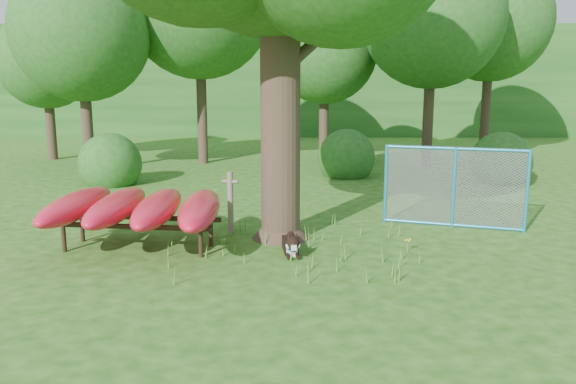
{
  "coord_description": "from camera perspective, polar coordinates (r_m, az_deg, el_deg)",
  "views": [
    {
      "loc": [
        0.26,
        -8.59,
        2.9
      ],
      "look_at": [
        0.2,
        1.2,
        1.0
      ],
      "focal_mm": 35.0,
      "sensor_mm": 36.0,
      "label": 1
    }
  ],
  "objects": [
    {
      "name": "wooded_hillside",
      "position": [
        36.59,
        -0.07,
        11.13
      ],
      "size": [
        80.0,
        12.0,
        6.0
      ],
      "primitive_type": "cube",
      "color": "#1D531B",
      "rests_on": "ground"
    },
    {
      "name": "bg_tree_a",
      "position": [
        19.84,
        -20.28,
        14.9
      ],
      "size": [
        4.4,
        4.4,
        6.7
      ],
      "color": "#34261C",
      "rests_on": "ground"
    },
    {
      "name": "kayak_rack",
      "position": [
        10.22,
        -15.07,
        -1.54
      ],
      "size": [
        3.06,
        3.14,
        0.98
      ],
      "rotation": [
        0.0,
        0.0,
        -0.12
      ],
      "color": "black",
      "rests_on": "ground"
    },
    {
      "name": "bg_tree_f",
      "position": [
        23.51,
        -23.41,
        12.13
      ],
      "size": [
        3.6,
        3.6,
        5.55
      ],
      "color": "#34261C",
      "rests_on": "ground"
    },
    {
      "name": "bg_tree_d",
      "position": [
        20.28,
        14.5,
        16.83
      ],
      "size": [
        4.8,
        4.8,
        7.5
      ],
      "color": "#34261C",
      "rests_on": "ground"
    },
    {
      "name": "shrub_right",
      "position": [
        17.96,
        20.67,
        0.98
      ],
      "size": [
        1.8,
        1.8,
        1.8
      ],
      "primitive_type": "sphere",
      "color": "#1D531B",
      "rests_on": "ground"
    },
    {
      "name": "wildflower_clump",
      "position": [
        10.02,
        12.08,
        -4.92
      ],
      "size": [
        0.11,
        0.1,
        0.24
      ],
      "rotation": [
        0.0,
        0.0,
        0.02
      ],
      "color": "#4F872C",
      "rests_on": "ground"
    },
    {
      "name": "bg_tree_c",
      "position": [
        21.66,
        3.74,
        14.15
      ],
      "size": [
        4.0,
        4.0,
        6.12
      ],
      "color": "#34261C",
      "rests_on": "ground"
    },
    {
      "name": "shrub_mid",
      "position": [
        17.91,
        5.92,
        1.6
      ],
      "size": [
        1.8,
        1.8,
        1.8
      ],
      "primitive_type": "sphere",
      "color": "#1D531B",
      "rests_on": "ground"
    },
    {
      "name": "ground",
      "position": [
        9.07,
        -1.32,
        -7.67
      ],
      "size": [
        80.0,
        80.0,
        0.0
      ],
      "primitive_type": "plane",
      "color": "#1F4E0F",
      "rests_on": "ground"
    },
    {
      "name": "wooden_post",
      "position": [
        11.03,
        -5.87,
        -0.9
      ],
      "size": [
        0.33,
        0.14,
        1.21
      ],
      "rotation": [
        0.0,
        0.0,
        -0.23
      ],
      "color": "#6A614F",
      "rests_on": "ground"
    },
    {
      "name": "shrub_left",
      "position": [
        17.17,
        -17.5,
        0.75
      ],
      "size": [
        1.8,
        1.8,
        1.8
      ],
      "primitive_type": "sphere",
      "color": "#1D531B",
      "rests_on": "ground"
    },
    {
      "name": "bg_tree_b",
      "position": [
        21.02,
        -9.04,
        18.26
      ],
      "size": [
        5.2,
        5.2,
        8.22
      ],
      "color": "#34261C",
      "rests_on": "ground"
    },
    {
      "name": "fence_section",
      "position": [
        11.86,
        16.49,
        0.46
      ],
      "size": [
        2.71,
        0.94,
        2.75
      ],
      "rotation": [
        0.0,
        0.0,
        -0.31
      ],
      "color": "#2992C0",
      "rests_on": "ground"
    },
    {
      "name": "husky_dog",
      "position": [
        9.72,
        0.33,
        -5.4
      ],
      "size": [
        0.32,
        1.01,
        0.45
      ],
      "rotation": [
        0.0,
        0.0,
        0.11
      ],
      "color": "black",
      "rests_on": "ground"
    },
    {
      "name": "bg_tree_e",
      "position": [
        23.99,
        19.96,
        15.92
      ],
      "size": [
        4.6,
        4.6,
        7.55
      ],
      "color": "#34261C",
      "rests_on": "ground"
    }
  ]
}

